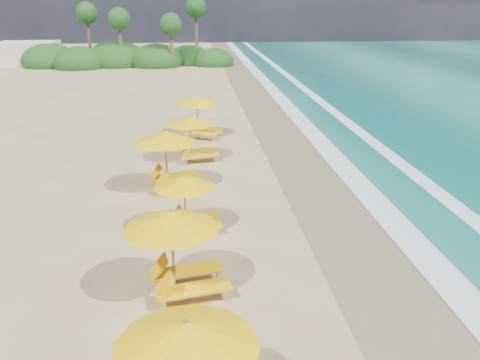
% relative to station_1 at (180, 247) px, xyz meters
% --- Properties ---
extents(ground, '(160.00, 160.00, 0.00)m').
position_rel_station_1_xyz_m(ground, '(2.17, 5.74, -1.46)').
color(ground, tan).
rests_on(ground, ground).
extents(wet_sand, '(4.00, 160.00, 0.01)m').
position_rel_station_1_xyz_m(wet_sand, '(6.17, 5.74, -1.45)').
color(wet_sand, '#8D7A54').
rests_on(wet_sand, ground).
extents(surf_foam, '(4.00, 160.00, 0.01)m').
position_rel_station_1_xyz_m(surf_foam, '(8.87, 5.74, -1.43)').
color(surf_foam, white).
rests_on(surf_foam, ground).
extents(station_1, '(3.15, 3.02, 2.60)m').
position_rel_station_1_xyz_m(station_1, '(0.00, 0.00, 0.00)').
color(station_1, olive).
rests_on(station_1, ground).
extents(station_2, '(2.57, 2.45, 2.16)m').
position_rel_station_1_xyz_m(station_2, '(0.25, 3.93, -0.25)').
color(station_2, olive).
rests_on(station_2, ground).
extents(station_3, '(3.39, 3.31, 2.69)m').
position_rel_station_1_xyz_m(station_3, '(-0.53, 8.16, 0.05)').
color(station_3, olive).
rests_on(station_3, ground).
extents(station_4, '(2.83, 2.69, 2.39)m').
position_rel_station_1_xyz_m(station_4, '(0.48, 12.18, -0.12)').
color(station_4, olive).
rests_on(station_4, ground).
extents(station_5, '(3.27, 3.23, 2.51)m').
position_rel_station_1_xyz_m(station_5, '(0.88, 16.59, -0.05)').
color(station_5, olive).
rests_on(station_5, ground).
extents(treeline, '(25.80, 8.80, 9.74)m').
position_rel_station_1_xyz_m(treeline, '(-7.77, 51.25, -0.46)').
color(treeline, '#163D14').
rests_on(treeline, ground).
extents(beach_building, '(7.00, 5.00, 2.80)m').
position_rel_station_1_xyz_m(beach_building, '(-19.83, 53.74, -0.06)').
color(beach_building, beige).
rests_on(beach_building, ground).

